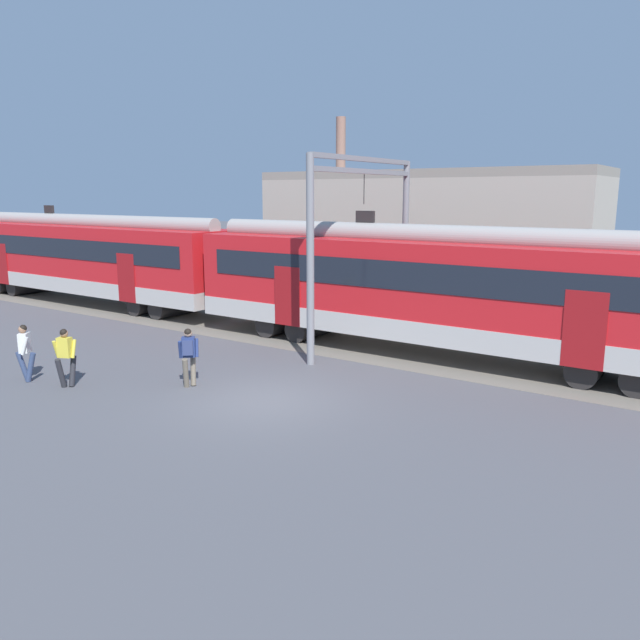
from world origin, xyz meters
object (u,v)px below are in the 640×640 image
object	(u,v)px
pedestrian_navy	(189,352)
pedestrian_white	(25,349)
commuter_train	(95,258)
pedestrian_yellow	(65,354)

from	to	relation	value
pedestrian_navy	pedestrian_white	bearing A→B (deg)	-152.05
commuter_train	pedestrian_navy	distance (m)	15.38
pedestrian_white	pedestrian_navy	xyz separation A→B (m)	(4.26, 2.26, 0.03)
pedestrian_yellow	pedestrian_white	bearing A→B (deg)	-167.74
commuter_train	pedestrian_yellow	bearing A→B (deg)	-39.71
commuter_train	pedestrian_yellow	distance (m)	14.11
pedestrian_white	commuter_train	bearing A→B (deg)	135.20
commuter_train	pedestrian_yellow	size ratio (longest dim) A/B	33.99
pedestrian_yellow	pedestrian_navy	world-z (taller)	same
commuter_train	pedestrian_navy	size ratio (longest dim) A/B	33.99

